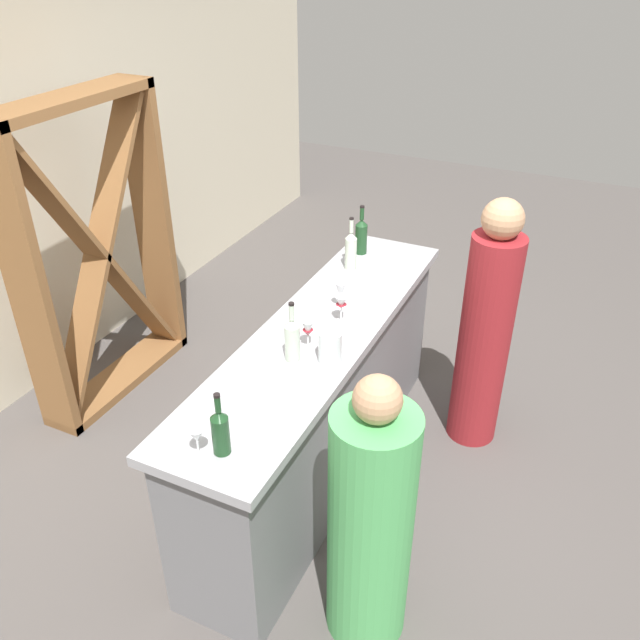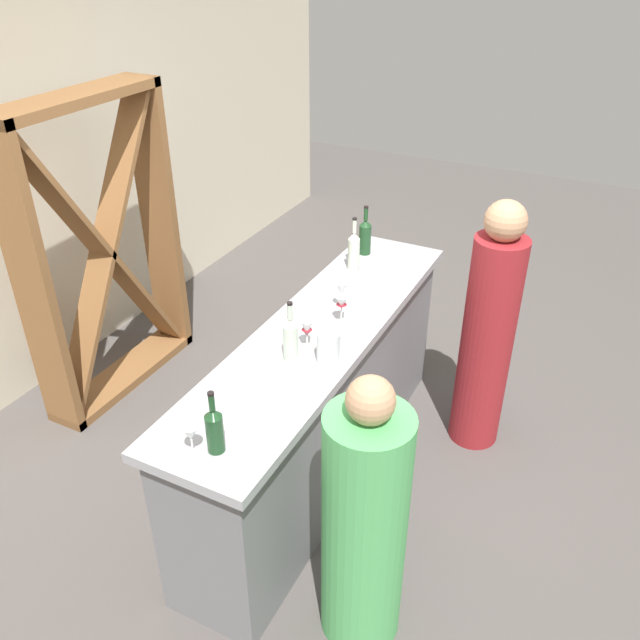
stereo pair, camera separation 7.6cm
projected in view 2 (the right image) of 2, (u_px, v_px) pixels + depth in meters
ground_plane at (320, 469)px, 3.90m from camera, size 12.00×12.00×0.00m
back_wall at (0, 186)px, 4.02m from camera, size 8.00×0.10×2.80m
bar_counter at (320, 403)px, 3.64m from camera, size 2.37×0.56×0.99m
wine_rack at (103, 253)px, 4.18m from camera, size 1.19×0.28×1.97m
wine_bottle_leftmost_olive_green at (214, 429)px, 2.55m from camera, size 0.07×0.07×0.29m
wine_bottle_second_left_clear_pale at (291, 338)px, 3.09m from camera, size 0.07×0.07×0.31m
wine_bottle_center_clear_pale at (354, 250)px, 3.90m from camera, size 0.07×0.07×0.33m
wine_bottle_second_right_olive_green at (365, 236)px, 4.09m from camera, size 0.08×0.08×0.32m
wine_glass_near_left at (342, 304)px, 3.38m from camera, size 0.07×0.07×0.15m
wine_glass_near_center at (307, 330)px, 3.18m from camera, size 0.06×0.06×0.15m
wine_glass_near_right at (342, 291)px, 3.50m from camera, size 0.06×0.06×0.16m
wine_glass_far_left at (191, 434)px, 2.53m from camera, size 0.08×0.08×0.15m
water_pitcher at (329, 347)px, 3.09m from camera, size 0.11×0.11×0.16m
person_left_guest at (364, 526)px, 2.74m from camera, size 0.43×0.43×1.39m
person_center_guest at (488, 336)px, 3.78m from camera, size 0.33×0.33×1.57m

